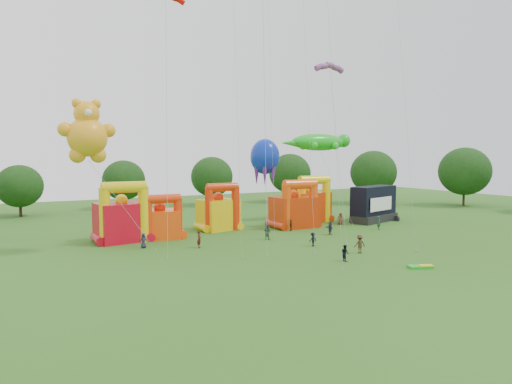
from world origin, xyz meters
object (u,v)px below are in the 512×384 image
stage_trailer (374,204)px  spectator_4 (291,225)px  gecko_kite (327,163)px  spectator_0 (144,241)px  teddy_bear_kite (107,174)px  octopus_kite (266,186)px  bouncy_castle_2 (219,212)px  bouncy_castle_0 (122,219)px

stage_trailer → spectator_4: stage_trailer is taller
gecko_kite → spectator_0: gecko_kite is taller
teddy_bear_kite → octopus_kite: teddy_bear_kite is taller
bouncy_castle_2 → stage_trailer: (23.50, -3.81, 0.18)m
spectator_4 → gecko_kite: bearing=168.9°
bouncy_castle_2 → spectator_0: bearing=-148.7°
octopus_kite → spectator_4: (0.66, -5.48, -4.89)m
bouncy_castle_2 → spectator_4: bouncy_castle_2 is taller
gecko_kite → octopus_kite: size_ratio=1.08×
bouncy_castle_0 → bouncy_castle_2: (13.10, 2.44, -0.24)m
octopus_kite → spectator_0: octopus_kite is taller
teddy_bear_kite → octopus_kite: (22.82, 7.79, -2.37)m
stage_trailer → spectator_0: size_ratio=5.61×
stage_trailer → octopus_kite: size_ratio=0.73×
bouncy_castle_0 → octopus_kite: bearing=7.3°
bouncy_castle_0 → gecko_kite: 31.47m
stage_trailer → gecko_kite: (-5.83, 3.90, 6.11)m
bouncy_castle_0 → spectator_4: bouncy_castle_0 is taller
stage_trailer → teddy_bear_kite: teddy_bear_kite is taller
gecko_kite → spectator_4: bearing=-151.0°
teddy_bear_kite → octopus_kite: 24.23m
teddy_bear_kite → bouncy_castle_0: bearing=64.6°
bouncy_castle_2 → gecko_kite: size_ratio=0.47×
stage_trailer → gecko_kite: bearing=146.2°
bouncy_castle_2 → gecko_kite: (17.67, 0.09, 6.29)m
spectator_0 → teddy_bear_kite: bearing=177.9°
stage_trailer → spectator_4: 15.77m
teddy_bear_kite → spectator_4: (23.48, 2.31, -7.26)m
bouncy_castle_0 → bouncy_castle_2: bouncy_castle_0 is taller
bouncy_castle_0 → stage_trailer: bouncy_castle_0 is taller
bouncy_castle_0 → gecko_kite: gecko_kite is taller
octopus_kite → spectator_4: octopus_kite is taller
spectator_4 → octopus_kite: bearing=-123.2°
gecko_kite → bouncy_castle_0: bearing=-175.3°
bouncy_castle_2 → gecko_kite: 18.76m
spectator_4 → bouncy_castle_2: bearing=-74.0°
gecko_kite → spectator_0: 31.49m
gecko_kite → spectator_0: (-29.59, -7.34, -7.89)m
bouncy_castle_2 → stage_trailer: size_ratio=0.70×
bouncy_castle_0 → spectator_4: bearing=-7.8°
spectator_0 → octopus_kite: bearing=13.1°
bouncy_castle_0 → gecko_kite: size_ratio=0.53×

